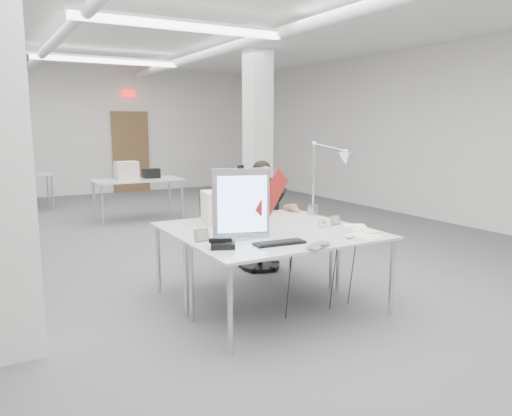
{
  "coord_description": "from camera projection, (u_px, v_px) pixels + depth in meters",
  "views": [
    {
      "loc": [
        -2.47,
        -6.13,
        1.77
      ],
      "look_at": [
        -0.11,
        -2.0,
        0.97
      ],
      "focal_mm": 35.0,
      "sensor_mm": 36.0,
      "label": 1
    }
  ],
  "objects": [
    {
      "name": "paper_stack_c",
      "position": [
        354.0,
        225.0,
        5.04
      ],
      "size": [
        0.26,
        0.24,
        0.01
      ],
      "primitive_type": "cube",
      "rotation": [
        0.0,
        0.0,
        -0.51
      ],
      "color": "white",
      "rests_on": "desk_main"
    },
    {
      "name": "paper_stack_b",
      "position": [
        365.0,
        231.0,
        4.8
      ],
      "size": [
        0.2,
        0.27,
        0.01
      ],
      "primitive_type": "cube",
      "rotation": [
        0.0,
        0.0,
        -0.07
      ],
      "color": "#E5E289",
      "rests_on": "desk_main"
    },
    {
      "name": "paper_stack_a",
      "position": [
        364.0,
        236.0,
        4.57
      ],
      "size": [
        0.3,
        0.35,
        0.01
      ],
      "primitive_type": "cube",
      "rotation": [
        0.0,
        0.0,
        0.33
      ],
      "color": "silver",
      "rests_on": "desk_main"
    },
    {
      "name": "seated_person",
      "position": [
        262.0,
        197.0,
        6.01
      ],
      "size": [
        0.58,
        0.68,
        0.9
      ],
      "primitive_type": null,
      "rotation": [
        0.0,
        0.0,
        -0.17
      ],
      "color": "black",
      "rests_on": "office_chair"
    },
    {
      "name": "desk_second",
      "position": [
        246.0,
        223.0,
        5.26
      ],
      "size": [
        1.8,
        0.9,
        0.02
      ],
      "primitive_type": "cube",
      "color": "silver",
      "rests_on": "room_shell"
    },
    {
      "name": "beige_monitor",
      "position": [
        221.0,
        207.0,
        5.18
      ],
      "size": [
        0.4,
        0.39,
        0.33
      ],
      "primitive_type": "cube",
      "rotation": [
        0.0,
        0.0,
        -0.18
      ],
      "color": "beige",
      "rests_on": "desk_second"
    },
    {
      "name": "desk_clock",
      "position": [
        322.0,
        222.0,
        4.97
      ],
      "size": [
        0.1,
        0.05,
        0.1
      ],
      "primitive_type": "cylinder",
      "rotation": [
        1.57,
        0.0,
        -0.29
      ],
      "color": "silver",
      "rests_on": "desk_main"
    },
    {
      "name": "architect_lamp",
      "position": [
        327.0,
        174.0,
        5.36
      ],
      "size": [
        0.39,
        0.78,
        0.96
      ],
      "primitive_type": null,
      "rotation": [
        0.0,
        0.0,
        0.19
      ],
      "color": "silver",
      "rests_on": "desk_second"
    },
    {
      "name": "keyboard",
      "position": [
        280.0,
        243.0,
        4.26
      ],
      "size": [
        0.46,
        0.19,
        0.02
      ],
      "primitive_type": "cube",
      "rotation": [
        0.0,
        0.0,
        -0.09
      ],
      "color": "black",
      "rests_on": "desk_main"
    },
    {
      "name": "monitor",
      "position": [
        241.0,
        204.0,
        4.43
      ],
      "size": [
        0.5,
        0.21,
        0.63
      ],
      "primitive_type": "cube",
      "rotation": [
        0.0,
        0.0,
        -0.31
      ],
      "color": "#A3A2A7",
      "rests_on": "desk_main"
    },
    {
      "name": "picture_frame_left",
      "position": [
        202.0,
        235.0,
        4.36
      ],
      "size": [
        0.14,
        0.05,
        0.11
      ],
      "primitive_type": "cube",
      "rotation": [
        -0.21,
        0.0,
        0.09
      ],
      "color": "#A38646",
      "rests_on": "desk_main"
    },
    {
      "name": "mouse",
      "position": [
        350.0,
        237.0,
        4.47
      ],
      "size": [
        0.1,
        0.08,
        0.04
      ],
      "primitive_type": "ellipsoid",
      "rotation": [
        0.0,
        0.0,
        -0.29
      ],
      "color": "silver",
      "rests_on": "desk_main"
    },
    {
      "name": "bankers_lamp",
      "position": [
        257.0,
        215.0,
        4.75
      ],
      "size": [
        0.3,
        0.16,
        0.32
      ],
      "primitive_type": null,
      "rotation": [
        0.0,
        0.0,
        0.18
      ],
      "color": "gold",
      "rests_on": "desk_main"
    },
    {
      "name": "office_chair",
      "position": [
        260.0,
        225.0,
        6.11
      ],
      "size": [
        0.62,
        0.62,
        1.1
      ],
      "primitive_type": null,
      "rotation": [
        0.0,
        0.0,
        -0.17
      ],
      "color": "black",
      "rests_on": "room_shell"
    },
    {
      "name": "pennant",
      "position": [
        272.0,
        195.0,
        4.54
      ],
      "size": [
        0.43,
        0.15,
        0.48
      ],
      "primitive_type": "cube",
      "rotation": [
        0.0,
        -0.87,
        0.31
      ],
      "color": "maroon",
      "rests_on": "monitor"
    },
    {
      "name": "laptop",
      "position": [
        323.0,
        247.0,
        4.13
      ],
      "size": [
        0.35,
        0.31,
        0.02
      ],
      "primitive_type": "imported",
      "rotation": [
        0.0,
        0.0,
        0.52
      ],
      "color": "#A7A8AC",
      "rests_on": "desk_main"
    },
    {
      "name": "desk_main",
      "position": [
        294.0,
        240.0,
        4.49
      ],
      "size": [
        1.8,
        0.9,
        0.02
      ],
      "primitive_type": "cube",
      "color": "silver",
      "rests_on": "room_shell"
    },
    {
      "name": "desk_phone",
      "position": [
        223.0,
        245.0,
        4.14
      ],
      "size": [
        0.25,
        0.24,
        0.05
      ],
      "primitive_type": "cube",
      "rotation": [
        0.0,
        0.0,
        -0.4
      ],
      "color": "black",
      "rests_on": "desk_main"
    },
    {
      "name": "bg_desk_b",
      "position": [
        10.0,
        175.0,
        10.2
      ],
      "size": [
        1.6,
        0.8,
        0.02
      ],
      "primitive_type": "cube",
      "color": "silver",
      "rests_on": "room_shell"
    },
    {
      "name": "room_shell",
      "position": [
        186.0,
        130.0,
        6.6
      ],
      "size": [
        10.04,
        14.04,
        3.24
      ],
      "color": "#4E4E50",
      "rests_on": "ground"
    },
    {
      "name": "picture_frame_right",
      "position": [
        335.0,
        220.0,
        5.08
      ],
      "size": [
        0.13,
        0.05,
        0.1
      ],
      "primitive_type": "cube",
      "rotation": [
        -0.21,
        0.0,
        0.13
      ],
      "color": "olive",
      "rests_on": "desk_main"
    },
    {
      "name": "bg_desk_a",
      "position": [
        138.0,
        180.0,
        9.3
      ],
      "size": [
        1.6,
        0.8,
        0.02
      ],
      "primitive_type": "cube",
      "color": "silver",
      "rests_on": "room_shell"
    }
  ]
}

